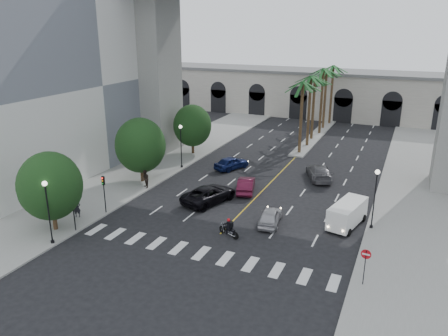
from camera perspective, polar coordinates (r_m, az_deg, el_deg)
ground at (r=35.11m, az=-1.87°, el=-9.96°), size 140.00×140.00×0.00m
sidewalk_left at (r=54.04m, az=-9.39°, el=0.21°), size 8.00×100.00×0.15m
sidewalk_right at (r=45.95m, az=24.02°, el=-4.48°), size 8.00×100.00×0.15m
median at (r=69.21m, az=11.85°, el=4.09°), size 2.00×24.00×0.20m
building_left at (r=57.15m, az=-21.97°, el=10.67°), size 16.50×32.50×20.60m
pier_building at (r=84.84m, az=14.55°, el=9.34°), size 71.00×10.50×8.50m
bridge at (r=50.88m, az=13.13°, el=19.98°), size 75.00×13.00×26.00m
palm_a at (r=57.94m, az=10.26°, el=10.55°), size 3.20×3.20×10.30m
palm_b at (r=61.75m, az=11.28°, el=11.21°), size 3.20×3.20×10.60m
palm_c at (r=65.74m, az=11.80°, el=11.18°), size 3.20×3.20×10.10m
palm_d at (r=69.49m, az=12.86°, el=12.09°), size 3.20×3.20×10.90m
palm_e at (r=73.49m, az=13.27°, el=12.01°), size 3.20×3.20×10.40m
palm_f at (r=77.33m, az=14.09°, el=12.45°), size 3.20×3.20×10.70m
street_tree_near at (r=38.43m, az=-21.76°, el=-2.19°), size 5.20×5.20×6.89m
street_tree_mid at (r=47.82m, az=-10.86°, el=2.92°), size 5.44×5.44×7.21m
street_tree_far at (r=57.86m, az=-4.15°, el=5.54°), size 5.04×5.04×6.68m
lamp_post_left_near at (r=36.33m, az=-22.02°, el=-4.75°), size 0.40×0.40×5.35m
lamp_post_left_far at (r=52.16m, az=-5.64°, el=3.32°), size 0.40×0.40×5.35m
lamp_post_right at (r=38.32m, az=19.12°, el=-3.23°), size 0.40×0.40×5.35m
traffic_signal_near at (r=38.15m, az=-19.15°, el=-4.48°), size 0.25×0.18×3.65m
traffic_signal_far at (r=40.91m, az=-15.42°, el=-2.56°), size 0.25×0.18×3.65m
motorcycle_rider at (r=36.02m, az=0.70°, el=-7.89°), size 2.07×0.97×1.59m
car_a at (r=38.35m, az=6.04°, el=-6.32°), size 2.25×4.37×1.42m
car_b at (r=45.34m, az=2.90°, el=-2.20°), size 2.83×4.88×1.52m
car_c at (r=42.66m, az=-1.97°, el=-3.44°), size 4.42×6.51×1.66m
car_d at (r=50.11m, az=12.30°, el=-0.54°), size 4.22×6.00×1.61m
car_e at (r=52.37m, az=0.98°, el=0.68°), size 3.54×4.90×1.55m
cargo_van at (r=39.07m, az=15.79°, el=-5.73°), size 2.88×5.23×2.11m
pedestrian_a at (r=41.21m, az=-18.65°, el=-4.96°), size 0.76×0.67×1.74m
pedestrian_b at (r=46.63m, az=-10.25°, el=-1.43°), size 1.19×1.16×1.93m
do_not_enter_sign at (r=30.50m, az=17.99°, el=-11.35°), size 0.67×0.09×2.74m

